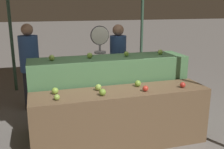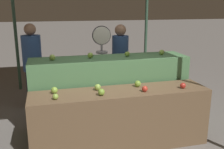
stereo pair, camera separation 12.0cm
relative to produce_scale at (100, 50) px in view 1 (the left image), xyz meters
The scene contains 17 objects.
ground_plane 1.67m from the produce_scale, 90.57° to the right, with size 60.00×60.00×0.00m, color slate.
display_counter_front 1.43m from the produce_scale, 90.57° to the right, with size 2.39×0.55×0.80m, color brown.
display_counter_back 0.85m from the produce_scale, 91.13° to the right, with size 2.39×0.55×1.14m, color #4C7A4C.
apple_front_0 1.62m from the produce_scale, 122.97° to the right, with size 0.07×0.07×0.07m, color #8EB247.
apple_front_1 1.40m from the produce_scale, 102.74° to the right, with size 0.09×0.09×0.09m, color #7AA338.
apple_front_2 1.39m from the produce_scale, 77.98° to the right, with size 0.08×0.08×0.08m, color red.
apple_front_3 1.60m from the produce_scale, 57.70° to the right, with size 0.08×0.08×0.08m, color #B72D23.
apple_front_4 1.43m from the produce_scale, 128.20° to the right, with size 0.09×0.09×0.09m, color #84AD3D.
apple_front_5 1.19m from the produce_scale, 105.25° to the right, with size 0.08×0.08×0.08m, color #8EB247.
apple_front_6 1.17m from the produce_scale, 76.40° to the right, with size 0.09×0.09×0.09m, color #7AA338.
apple_back_0 1.05m from the produce_scale, 144.25° to the right, with size 0.08×0.08×0.08m, color #8EB247.
apple_back_1 0.68m from the produce_scale, 116.83° to the right, with size 0.08×0.08×0.08m, color #84AD3D.
apple_back_2 0.66m from the produce_scale, 66.40° to the right, with size 0.08×0.08×0.08m, color #7AA338.
apple_back_3 1.04m from the produce_scale, 36.48° to the right, with size 0.08×0.08×0.08m, color #8EB247.
produce_scale is the anchor object (origin of this frame).
person_vendor_at_scale 0.51m from the produce_scale, 28.71° to the left, with size 0.33×0.33×1.56m.
person_customer_left 1.31m from the produce_scale, 157.06° to the left, with size 0.38×0.38×1.59m.
Camera 1 is at (-1.06, -3.13, 1.89)m, focal length 42.00 mm.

